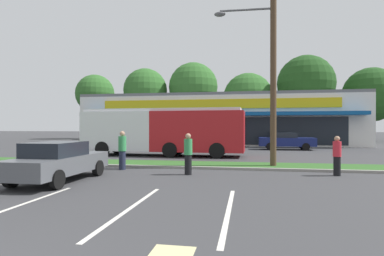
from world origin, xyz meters
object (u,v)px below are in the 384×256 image
object	(u,v)px
car_1	(286,141)
pedestrian_near_bench	(188,154)
bus_stop_bench	(44,157)
car_2	(58,161)
pedestrian_far	(122,150)
city_bus	(163,130)
car_4	(192,140)
pedestrian_by_pole	(337,156)
utility_pole	(271,50)

from	to	relation	value
car_1	pedestrian_near_bench	distance (m)	16.41
bus_stop_bench	pedestrian_near_bench	xyz separation A→B (m)	(7.54, -1.14, 0.37)
car_2	pedestrian_far	world-z (taller)	pedestrian_far
city_bus	car_4	xyz separation A→B (m)	(0.88, 6.57, -0.96)
city_bus	car_2	xyz separation A→B (m)	(-1.09, -10.54, -1.01)
car_2	pedestrian_far	distance (m)	3.56
car_1	pedestrian_by_pole	world-z (taller)	pedestrian_by_pole
pedestrian_near_bench	utility_pole	bearing A→B (deg)	-83.60
city_bus	pedestrian_near_bench	size ratio (longest dim) A/B	6.51
utility_pole	pedestrian_far	xyz separation A→B (m)	(-6.91, -1.79, -4.85)
utility_pole	city_bus	xyz separation A→B (m)	(-6.90, 5.36, -3.99)
pedestrian_near_bench	pedestrian_by_pole	size ratio (longest dim) A/B	1.06
utility_pole	pedestrian_near_bench	size ratio (longest dim) A/B	6.21
utility_pole	car_2	bearing A→B (deg)	-147.05
pedestrian_far	city_bus	bearing A→B (deg)	-93.00
utility_pole	pedestrian_near_bench	world-z (taller)	utility_pole
car_2	pedestrian_near_bench	xyz separation A→B (m)	(4.42, 2.40, 0.13)
utility_pole	bus_stop_bench	distance (m)	12.40
pedestrian_near_bench	pedestrian_by_pole	bearing A→B (deg)	-114.27
pedestrian_near_bench	car_1	bearing A→B (deg)	-52.28
car_1	car_4	world-z (taller)	car_4
city_bus	car_1	size ratio (longest dim) A/B	2.40
pedestrian_by_pole	pedestrian_far	world-z (taller)	pedestrian_far
pedestrian_far	car_4	bearing A→B (deg)	-96.68
city_bus	car_4	world-z (taller)	city_bus
car_4	pedestrian_near_bench	world-z (taller)	pedestrian_near_bench
utility_pole	car_2	world-z (taller)	utility_pole
car_4	pedestrian_far	world-z (taller)	pedestrian_far
city_bus	pedestrian_by_pole	bearing A→B (deg)	143.42
car_4	car_2	bearing A→B (deg)	-96.57
bus_stop_bench	pedestrian_by_pole	distance (m)	13.64
city_bus	car_2	bearing A→B (deg)	85.54
car_4	pedestrian_near_bench	bearing A→B (deg)	-80.54
car_1	bus_stop_bench	bearing A→B (deg)	-133.24
car_2	pedestrian_by_pole	world-z (taller)	pedestrian_by_pole
car_4	pedestrian_far	size ratio (longest dim) A/B	2.40
bus_stop_bench	pedestrian_by_pole	world-z (taller)	pedestrian_by_pole
utility_pole	pedestrian_by_pole	xyz separation A→B (m)	(2.52, -2.01, -4.93)
pedestrian_near_bench	car_4	bearing A→B (deg)	-22.06
pedestrian_by_pole	car_1	bearing A→B (deg)	151.25
city_bus	pedestrian_by_pole	world-z (taller)	city_bus
pedestrian_by_pole	pedestrian_far	distance (m)	9.43
car_1	utility_pole	bearing A→B (deg)	-100.15
car_4	bus_stop_bench	bearing A→B (deg)	-110.56
utility_pole	car_4	world-z (taller)	utility_pole
bus_stop_bench	car_2	size ratio (longest dim) A/B	0.35
car_2	pedestrian_far	size ratio (longest dim) A/B	2.50
car_4	pedestrian_by_pole	xyz separation A→B (m)	(8.54, -13.94, 0.02)
pedestrian_by_pole	utility_pole	bearing A→B (deg)	-158.35
car_2	pedestrian_by_pole	distance (m)	10.98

